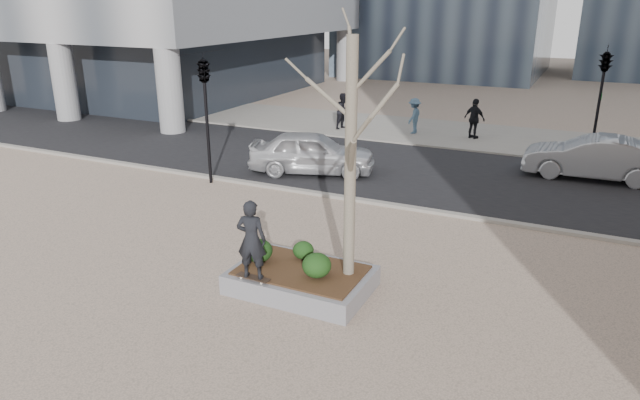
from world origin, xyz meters
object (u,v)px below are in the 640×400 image
at_px(planter, 301,280).
at_px(skateboard, 253,279).
at_px(police_car, 312,152).
at_px(skateboarder, 251,240).

distance_m(planter, skateboard, 1.14).
xyz_separation_m(planter, skateboard, (-0.73, -0.84, 0.26)).
distance_m(skateboard, police_car, 9.53).
distance_m(planter, skateboarder, 1.61).
xyz_separation_m(planter, skateboarder, (-0.73, -0.84, 1.17)).
height_order(planter, skateboarder, skateboarder).
relative_size(skateboard, police_car, 0.17).
height_order(skateboarder, police_car, skateboarder).
bearing_deg(planter, police_car, 114.83).
height_order(skateboard, police_car, police_car).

